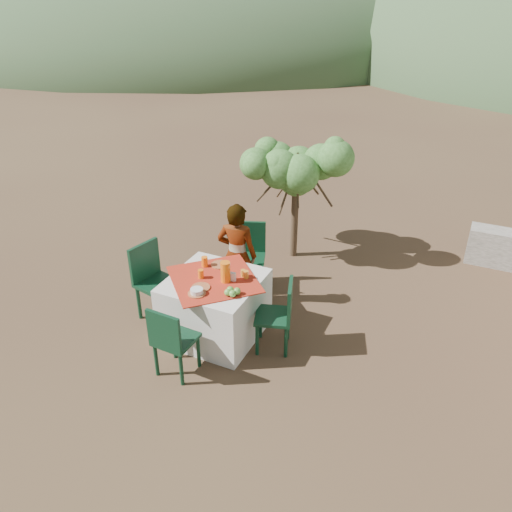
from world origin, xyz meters
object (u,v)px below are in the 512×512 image
at_px(table, 215,306).
at_px(person, 237,255).
at_px(juice_pitcher, 225,272).
at_px(chair_far, 249,253).
at_px(chair_left, 153,278).
at_px(shrub_tree, 301,174).
at_px(chair_near, 171,339).
at_px(chair_right, 280,313).

relative_size(table, person, 0.93).
bearing_deg(juice_pitcher, chair_far, 102.73).
xyz_separation_m(chair_left, shrub_tree, (1.05, 2.26, 0.77)).
bearing_deg(juice_pitcher, chair_left, 179.93).
xyz_separation_m(table, chair_left, (-0.88, 0.01, 0.16)).
distance_m(chair_near, chair_right, 1.24).
bearing_deg(chair_left, chair_far, -22.20).
xyz_separation_m(table, chair_near, (-0.05, -0.84, 0.10)).
distance_m(chair_far, juice_pitcher, 1.23).
distance_m(chair_near, person, 1.56).
relative_size(chair_far, chair_near, 1.07).
relative_size(chair_far, person, 0.66).
xyz_separation_m(chair_left, person, (0.81, 0.69, 0.16)).
xyz_separation_m(chair_far, chair_near, (0.06, -1.99, -0.03)).
bearing_deg(chair_far, chair_near, -109.02).
relative_size(chair_far, chair_left, 0.94).
height_order(chair_far, juice_pitcher, juice_pitcher).
bearing_deg(chair_far, person, -105.03).
height_order(shrub_tree, juice_pitcher, shrub_tree).
height_order(chair_near, shrub_tree, shrub_tree).
height_order(chair_near, person, person).
xyz_separation_m(chair_right, person, (-0.86, 0.63, 0.22)).
bearing_deg(table, chair_right, 5.18).
height_order(chair_right, juice_pitcher, juice_pitcher).
xyz_separation_m(chair_right, shrub_tree, (-0.62, 2.20, 0.83)).
xyz_separation_m(table, person, (-0.06, 0.71, 0.32)).
height_order(table, chair_left, chair_left).
bearing_deg(shrub_tree, chair_left, -114.94).
height_order(table, shrub_tree, shrub_tree).
relative_size(table, juice_pitcher, 5.28).
distance_m(chair_left, shrub_tree, 2.61).
xyz_separation_m(chair_far, shrub_tree, (0.28, 1.12, 0.80)).
distance_m(chair_far, chair_right, 1.41).
distance_m(chair_near, shrub_tree, 3.23).
distance_m(table, shrub_tree, 2.47).
xyz_separation_m(person, juice_pitcher, (0.21, -0.69, 0.18)).
xyz_separation_m(shrub_tree, juice_pitcher, (-0.03, -2.26, -0.43)).
bearing_deg(shrub_tree, table, -94.38).
xyz_separation_m(table, shrub_tree, (0.17, 2.28, 0.94)).
distance_m(table, person, 0.78).
xyz_separation_m(table, chair_right, (0.79, 0.07, 0.10)).
bearing_deg(chair_left, person, -37.82).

